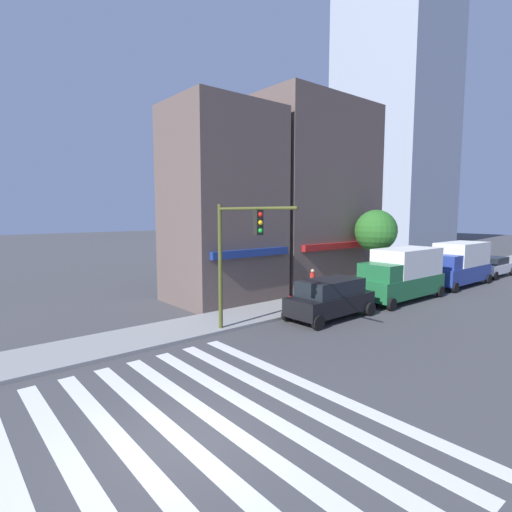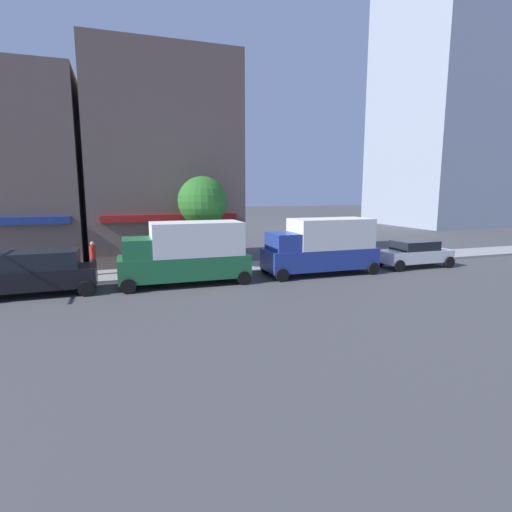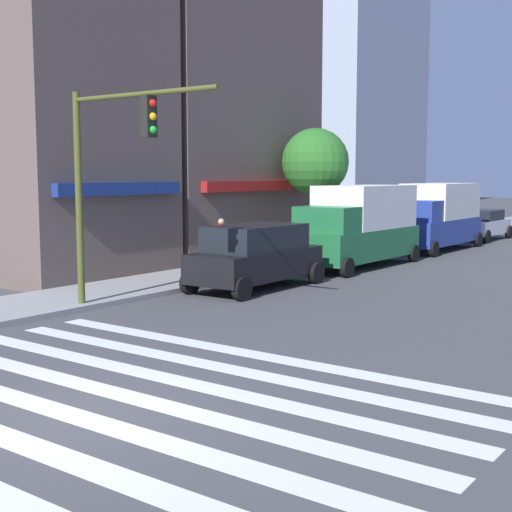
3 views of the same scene
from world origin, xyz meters
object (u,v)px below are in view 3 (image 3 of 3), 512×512
(box_truck_green, at_px, (358,225))
(pedestrian_red_jacket, at_px, (221,243))
(sedan_white, at_px, (482,224))
(pedestrian_blue_shirt, at_px, (311,229))
(fire_hydrant, at_px, (191,268))
(traffic_signal, at_px, (109,160))
(suv_black, at_px, (256,255))
(street_tree, at_px, (315,162))
(box_truck_blue, at_px, (436,215))

(box_truck_green, height_order, pedestrian_red_jacket, box_truck_green)
(sedan_white, distance_m, pedestrian_blue_shirt, 11.53)
(pedestrian_red_jacket, xyz_separation_m, fire_hydrant, (-3.12, -1.34, -0.46))
(box_truck_green, bearing_deg, traffic_signal, 177.93)
(pedestrian_red_jacket, relative_size, pedestrian_blue_shirt, 1.00)
(suv_black, bearing_deg, traffic_signal, 173.12)
(traffic_signal, distance_m, suv_black, 6.00)
(box_truck_green, distance_m, street_tree, 3.93)
(suv_black, bearing_deg, pedestrian_blue_shirt, 21.44)
(box_truck_blue, bearing_deg, pedestrian_blue_shirt, 140.72)
(box_truck_green, relative_size, sedan_white, 1.41)
(sedan_white, bearing_deg, pedestrian_blue_shirt, 160.26)
(pedestrian_blue_shirt, bearing_deg, street_tree, -124.14)
(sedan_white, height_order, fire_hydrant, sedan_white)
(box_truck_green, relative_size, street_tree, 1.20)
(sedan_white, relative_size, fire_hydrant, 5.25)
(box_truck_green, bearing_deg, sedan_white, 0.65)
(box_truck_green, distance_m, pedestrian_blue_shirt, 4.71)
(box_truck_blue, bearing_deg, street_tree, 154.76)
(traffic_signal, xyz_separation_m, box_truck_green, (11.74, -0.56, -2.22))
(suv_black, height_order, box_truck_green, box_truck_green)
(pedestrian_blue_shirt, height_order, fire_hydrant, pedestrian_blue_shirt)
(box_truck_blue, bearing_deg, suv_black, 179.91)
(box_truck_green, distance_m, pedestrian_red_jacket, 5.36)
(traffic_signal, height_order, street_tree, traffic_signal)
(box_truck_green, xyz_separation_m, street_tree, (1.43, 2.80, 2.36))
(fire_hydrant, bearing_deg, sedan_white, -4.59)
(box_truck_blue, height_order, pedestrian_red_jacket, box_truck_blue)
(pedestrian_blue_shirt, relative_size, street_tree, 0.34)
(traffic_signal, distance_m, box_truck_blue, 19.27)
(suv_black, relative_size, box_truck_green, 0.76)
(street_tree, bearing_deg, box_truck_green, -117.13)
(box_truck_green, relative_size, fire_hydrant, 7.39)
(pedestrian_blue_shirt, xyz_separation_m, fire_hydrant, (-10.27, -2.08, -0.46))
(traffic_signal, bearing_deg, street_tree, 9.66)
(box_truck_blue, distance_m, street_tree, 7.00)
(suv_black, relative_size, pedestrian_red_jacket, 2.67)
(suv_black, xyz_separation_m, pedestrian_blue_shirt, (9.21, 3.78, 0.04))
(fire_hydrant, bearing_deg, box_truck_blue, -6.51)
(pedestrian_red_jacket, height_order, pedestrian_blue_shirt, same)
(sedan_white, height_order, pedestrian_blue_shirt, pedestrian_blue_shirt)
(suv_black, distance_m, pedestrian_red_jacket, 3.67)
(suv_black, distance_m, box_truck_green, 6.47)
(sedan_white, xyz_separation_m, pedestrian_red_jacket, (-18.05, 3.04, 0.23))
(traffic_signal, relative_size, suv_black, 1.16)
(box_truck_blue, bearing_deg, fire_hydrant, 173.41)
(traffic_signal, bearing_deg, pedestrian_red_jacket, 18.64)
(suv_black, bearing_deg, street_tree, 18.70)
(fire_hydrant, bearing_deg, pedestrian_blue_shirt, 11.43)
(box_truck_green, height_order, fire_hydrant, box_truck_green)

